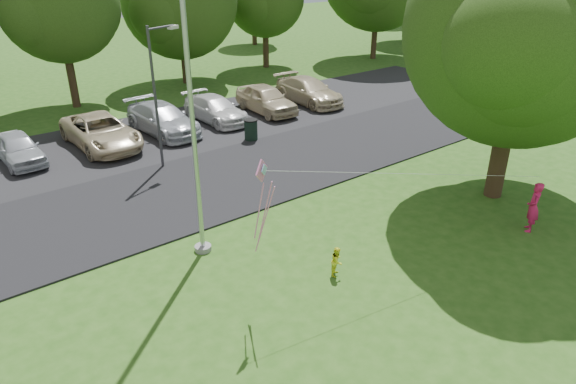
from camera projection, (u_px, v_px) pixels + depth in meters
ground at (410, 286)px, 13.80m from camera, size 120.00×120.00×0.00m
park_road at (231, 178)px, 20.19m from camera, size 60.00×6.00×0.06m
parking_strip at (159, 134)px, 24.81m from camera, size 42.00×7.00×0.06m
flagpole at (192, 117)px, 13.61m from camera, size 0.50×0.50×10.00m
street_lamp at (158, 85)px, 19.91m from camera, size 1.53×0.67×5.63m
trash_can at (251, 130)px, 23.89m from camera, size 0.65×0.65×1.03m
big_tree at (524, 35)px, 16.25m from camera, size 8.49×7.64×9.71m
horizon_trees at (97, 5)px, 38.28m from camera, size 77.46×7.20×7.02m
parked_cars at (174, 117)px, 24.93m from camera, size 20.03×5.23×1.47m
woman at (533, 207)px, 16.16m from camera, size 0.72×0.67×1.66m
child_yellow at (337, 261)px, 14.11m from camera, size 0.53×0.50×0.86m
kite at (276, 188)px, 11.82m from camera, size 9.17×2.37×2.46m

